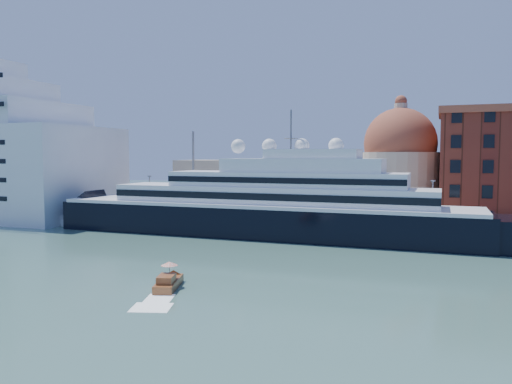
% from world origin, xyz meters
% --- Properties ---
extents(ground, '(400.00, 400.00, 0.00)m').
position_xyz_m(ground, '(0.00, 0.00, 0.00)').
color(ground, '#3C685F').
rests_on(ground, ground).
extents(quay, '(180.00, 10.00, 2.50)m').
position_xyz_m(quay, '(0.00, 34.00, 1.25)').
color(quay, gray).
rests_on(quay, ground).
extents(land, '(260.00, 72.00, 2.00)m').
position_xyz_m(land, '(0.00, 75.00, 1.00)').
color(land, slate).
rests_on(land, ground).
extents(quay_fence, '(180.00, 0.10, 1.20)m').
position_xyz_m(quay_fence, '(0.00, 29.50, 3.10)').
color(quay_fence, slate).
rests_on(quay_fence, quay).
extents(superyacht, '(92.13, 12.77, 27.53)m').
position_xyz_m(superyacht, '(-3.44, 23.00, 4.75)').
color(superyacht, black).
rests_on(superyacht, ground).
extents(service_barge, '(11.63, 5.69, 2.51)m').
position_xyz_m(service_barge, '(-46.12, 21.62, 0.72)').
color(service_barge, white).
rests_on(service_barge, ground).
extents(water_taxi, '(4.01, 6.85, 3.09)m').
position_xyz_m(water_taxi, '(2.40, -16.18, 0.74)').
color(water_taxi, brown).
rests_on(water_taxi, ground).
extents(church, '(66.00, 18.00, 25.50)m').
position_xyz_m(church, '(6.39, 57.72, 10.91)').
color(church, beige).
rests_on(church, land).
extents(lamp_posts, '(120.80, 2.40, 18.00)m').
position_xyz_m(lamp_posts, '(-12.67, 32.27, 9.84)').
color(lamp_posts, slate).
rests_on(lamp_posts, quay).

